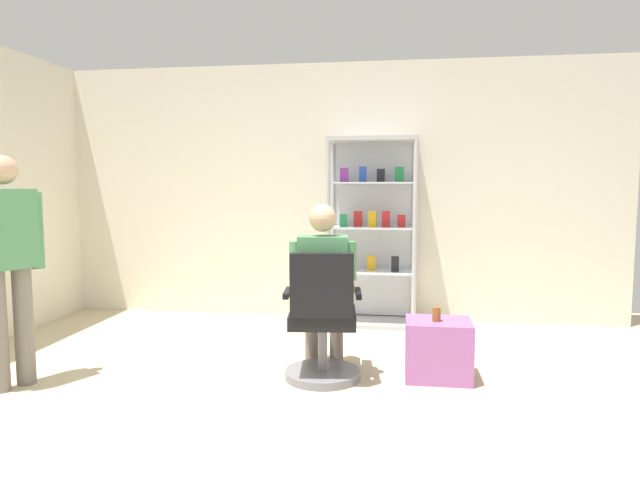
# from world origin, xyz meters

# --- Properties ---
(ground_plane) EXTENTS (7.20, 7.20, 0.00)m
(ground_plane) POSITION_xyz_m (0.00, 0.00, 0.00)
(ground_plane) COLOR #C6B793
(back_wall) EXTENTS (6.00, 0.10, 2.70)m
(back_wall) POSITION_xyz_m (0.00, 3.00, 1.35)
(back_wall) COLOR silver
(back_wall) RESTS_ON ground
(display_cabinet_main) EXTENTS (0.90, 0.45, 1.90)m
(display_cabinet_main) POSITION_xyz_m (0.40, 2.76, 0.97)
(display_cabinet_main) COLOR #B7B7BC
(display_cabinet_main) RESTS_ON ground
(office_chair) EXTENTS (0.59, 0.56, 0.96)m
(office_chair) POSITION_xyz_m (0.13, 1.00, 0.39)
(office_chair) COLOR slate
(office_chair) RESTS_ON ground
(seated_shopkeeper) EXTENTS (0.52, 0.59, 1.29)m
(seated_shopkeeper) POSITION_xyz_m (0.12, 1.16, 0.71)
(seated_shopkeeper) COLOR slate
(seated_shopkeeper) RESTS_ON ground
(storage_crate) EXTENTS (0.48, 0.38, 0.44)m
(storage_crate) POSITION_xyz_m (0.97, 1.17, 0.22)
(storage_crate) COLOR #9E599E
(storage_crate) RESTS_ON ground
(tea_glass) EXTENTS (0.06, 0.06, 0.10)m
(tea_glass) POSITION_xyz_m (0.95, 1.15, 0.49)
(tea_glass) COLOR brown
(tea_glass) RESTS_ON storage_crate
(standing_customer) EXTENTS (0.36, 0.48, 1.63)m
(standing_customer) POSITION_xyz_m (-2.01, 0.55, 0.93)
(standing_customer) COLOR slate
(standing_customer) RESTS_ON ground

